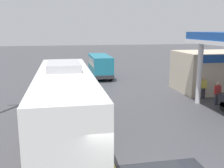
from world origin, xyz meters
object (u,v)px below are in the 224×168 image
at_px(pedestrian_near_pump, 203,87).
at_px(pedestrian_by_shop, 217,92).
at_px(coach_bus_main, 65,106).
at_px(minibus_opposing_lane, 100,64).

height_order(pedestrian_near_pump, pedestrian_by_shop, same).
distance_m(pedestrian_near_pump, pedestrian_by_shop, 1.83).
xyz_separation_m(coach_bus_main, pedestrian_by_shop, (10.60, 4.06, -0.79)).
height_order(minibus_opposing_lane, pedestrian_by_shop, minibus_opposing_lane).
relative_size(coach_bus_main, minibus_opposing_lane, 1.80).
bearing_deg(pedestrian_by_shop, coach_bus_main, -159.04).
xyz_separation_m(coach_bus_main, pedestrian_near_pump, (10.58, 5.89, -0.79)).
xyz_separation_m(coach_bus_main, minibus_opposing_lane, (4.07, 16.43, -0.25)).
bearing_deg(minibus_opposing_lane, pedestrian_near_pump, -58.33).
distance_m(minibus_opposing_lane, pedestrian_near_pump, 12.40).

